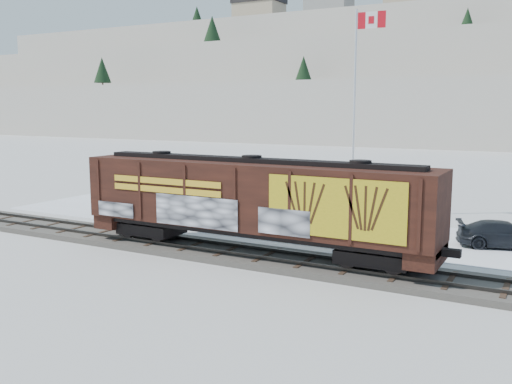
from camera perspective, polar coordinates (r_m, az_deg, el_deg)
The scene contains 8 objects.
ground at distance 27.04m, azimuth -2.67°, elevation -6.38°, with size 500.00×500.00×0.00m, color white.
rail_track at distance 27.00m, azimuth -2.68°, elevation -6.08°, with size 50.00×3.40×0.43m.
parking_strip at distance 33.49m, azimuth 4.03°, elevation -3.47°, with size 40.00×8.00×0.03m, color white.
hopper_railcar at distance 25.86m, azimuth -0.43°, elevation -0.71°, with size 16.90×3.06×4.25m.
flagpole at distance 36.94m, azimuth 9.87°, elevation 5.15°, with size 2.30×0.90×12.91m.
car_silver at distance 38.23m, azimuth -12.02°, elevation -0.83°, with size 2.01×4.99×1.70m, color #ACAEB3.
car_white at distance 30.93m, azimuth 5.40°, elevation -2.92°, with size 1.72×4.92×1.62m, color white.
car_dark at distance 30.88m, azimuth 23.57°, elevation -3.91°, with size 1.84×4.51×1.31m, color #202328.
Camera 1 is at (13.64, -22.30, 6.90)m, focal length 40.00 mm.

